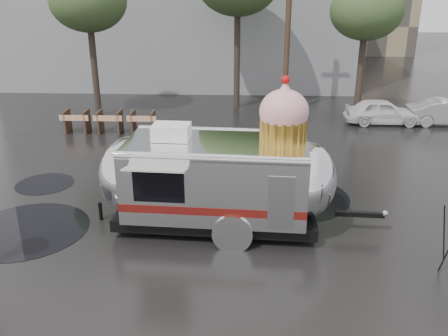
{
  "coord_description": "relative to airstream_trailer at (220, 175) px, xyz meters",
  "views": [
    {
      "loc": [
        0.52,
        -10.26,
        6.21
      ],
      "look_at": [
        -0.03,
        1.38,
        1.7
      ],
      "focal_mm": 38.0,
      "sensor_mm": 36.0,
      "label": 1
    }
  ],
  "objects": [
    {
      "name": "ground",
      "position": [
        0.13,
        -1.37,
        -1.49
      ],
      "size": [
        120.0,
        120.0,
        0.0
      ],
      "primitive_type": "plane",
      "color": "black",
      "rests_on": "ground"
    },
    {
      "name": "puddles",
      "position": [
        -2.1,
        1.77,
        -1.49
      ],
      "size": [
        10.92,
        7.25,
        0.01
      ],
      "color": "black",
      "rests_on": "ground"
    },
    {
      "name": "utility_pole",
      "position": [
        2.63,
        12.63,
        3.13
      ],
      "size": [
        1.6,
        0.28,
        9.0
      ],
      "color": "#473323",
      "rests_on": "ground"
    },
    {
      "name": "tree_left",
      "position": [
        -6.87,
        11.63,
        3.99
      ],
      "size": [
        3.64,
        3.64,
        6.95
      ],
      "color": "#382D26",
      "rests_on": "ground"
    },
    {
      "name": "tree_right",
      "position": [
        6.13,
        11.63,
        3.56
      ],
      "size": [
        3.36,
        3.36,
        6.42
      ],
      "color": "#382D26",
      "rests_on": "ground"
    },
    {
      "name": "barricade_row",
      "position": [
        -5.42,
        8.6,
        -0.97
      ],
      "size": [
        4.3,
        0.8,
        1.0
      ],
      "color": "#473323",
      "rests_on": "ground"
    },
    {
      "name": "airstream_trailer",
      "position": [
        0.0,
        0.0,
        0.0
      ],
      "size": [
        7.91,
        3.11,
        4.26
      ],
      "rotation": [
        0.0,
        0.0,
        -0.05
      ],
      "color": "silver",
      "rests_on": "ground"
    }
  ]
}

